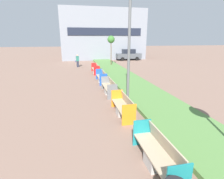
{
  "coord_description": "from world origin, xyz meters",
  "views": [
    {
      "loc": [
        -1.21,
        3.12,
        3.56
      ],
      "look_at": [
        0.9,
        13.04,
        0.6
      ],
      "focal_mm": 28.0,
      "sensor_mm": 36.0,
      "label": 1
    }
  ],
  "objects_px": {
    "bench_blue_frame": "(102,78)",
    "pedestrian_walking": "(77,61)",
    "street_lamp_post": "(129,33)",
    "parked_car_distant": "(128,55)",
    "sapling_tree_far": "(111,40)",
    "bench_orange_frame": "(123,107)",
    "bench_red_frame": "(96,70)",
    "bench_teal_frame": "(157,155)",
    "bench_grey_frame": "(109,88)"
  },
  "relations": [
    {
      "from": "bench_blue_frame",
      "to": "pedestrian_walking",
      "type": "distance_m",
      "value": 9.02
    },
    {
      "from": "street_lamp_post",
      "to": "parked_car_distant",
      "type": "relative_size",
      "value": 1.65
    },
    {
      "from": "street_lamp_post",
      "to": "sapling_tree_far",
      "type": "bearing_deg",
      "value": 81.95
    },
    {
      "from": "bench_orange_frame",
      "to": "parked_car_distant",
      "type": "relative_size",
      "value": 0.52
    },
    {
      "from": "street_lamp_post",
      "to": "pedestrian_walking",
      "type": "relative_size",
      "value": 4.29
    },
    {
      "from": "street_lamp_post",
      "to": "sapling_tree_far",
      "type": "height_order",
      "value": "street_lamp_post"
    },
    {
      "from": "bench_blue_frame",
      "to": "bench_red_frame",
      "type": "bearing_deg",
      "value": 89.99
    },
    {
      "from": "bench_blue_frame",
      "to": "bench_teal_frame",
      "type": "bearing_deg",
      "value": -90.01
    },
    {
      "from": "bench_red_frame",
      "to": "sapling_tree_far",
      "type": "bearing_deg",
      "value": 60.54
    },
    {
      "from": "bench_orange_frame",
      "to": "bench_red_frame",
      "type": "height_order",
      "value": "same"
    },
    {
      "from": "bench_orange_frame",
      "to": "street_lamp_post",
      "type": "distance_m",
      "value": 3.74
    },
    {
      "from": "bench_orange_frame",
      "to": "bench_grey_frame",
      "type": "bearing_deg",
      "value": 89.96
    },
    {
      "from": "bench_red_frame",
      "to": "bench_blue_frame",
      "type": "bearing_deg",
      "value": -90.01
    },
    {
      "from": "street_lamp_post",
      "to": "bench_grey_frame",
      "type": "bearing_deg",
      "value": 105.35
    },
    {
      "from": "bench_red_frame",
      "to": "bench_teal_frame",
      "type": "bearing_deg",
      "value": -90.01
    },
    {
      "from": "bench_blue_frame",
      "to": "street_lamp_post",
      "type": "relative_size",
      "value": 0.34
    },
    {
      "from": "parked_car_distant",
      "to": "bench_grey_frame",
      "type": "bearing_deg",
      "value": -111.02
    },
    {
      "from": "street_lamp_post",
      "to": "bench_blue_frame",
      "type": "bearing_deg",
      "value": 96.27
    },
    {
      "from": "bench_blue_frame",
      "to": "pedestrian_walking",
      "type": "bearing_deg",
      "value": 101.54
    },
    {
      "from": "bench_orange_frame",
      "to": "bench_grey_frame",
      "type": "xyz_separation_m",
      "value": [
        0.0,
        3.46,
        0.01
      ]
    },
    {
      "from": "bench_grey_frame",
      "to": "bench_blue_frame",
      "type": "height_order",
      "value": "same"
    },
    {
      "from": "bench_red_frame",
      "to": "parked_car_distant",
      "type": "distance_m",
      "value": 12.75
    },
    {
      "from": "bench_orange_frame",
      "to": "sapling_tree_far",
      "type": "height_order",
      "value": "sapling_tree_far"
    },
    {
      "from": "bench_grey_frame",
      "to": "bench_orange_frame",
      "type": "bearing_deg",
      "value": -90.04
    },
    {
      "from": "bench_blue_frame",
      "to": "parked_car_distant",
      "type": "distance_m",
      "value": 16.37
    },
    {
      "from": "bench_orange_frame",
      "to": "sapling_tree_far",
      "type": "distance_m",
      "value": 16.09
    },
    {
      "from": "parked_car_distant",
      "to": "bench_red_frame",
      "type": "bearing_deg",
      "value": -123.04
    },
    {
      "from": "bench_blue_frame",
      "to": "bench_orange_frame",
      "type": "bearing_deg",
      "value": -90.02
    },
    {
      "from": "bench_blue_frame",
      "to": "street_lamp_post",
      "type": "height_order",
      "value": "street_lamp_post"
    },
    {
      "from": "bench_orange_frame",
      "to": "street_lamp_post",
      "type": "height_order",
      "value": "street_lamp_post"
    },
    {
      "from": "street_lamp_post",
      "to": "pedestrian_walking",
      "type": "height_order",
      "value": "street_lamp_post"
    },
    {
      "from": "bench_orange_frame",
      "to": "bench_grey_frame",
      "type": "height_order",
      "value": "same"
    },
    {
      "from": "bench_orange_frame",
      "to": "bench_grey_frame",
      "type": "distance_m",
      "value": 3.46
    },
    {
      "from": "bench_blue_frame",
      "to": "bench_red_frame",
      "type": "xyz_separation_m",
      "value": [
        0.0,
        4.13,
        0.0
      ]
    },
    {
      "from": "bench_grey_frame",
      "to": "sapling_tree_far",
      "type": "bearing_deg",
      "value": 77.73
    },
    {
      "from": "street_lamp_post",
      "to": "parked_car_distant",
      "type": "distance_m",
      "value": 21.52
    },
    {
      "from": "bench_teal_frame",
      "to": "bench_red_frame",
      "type": "bearing_deg",
      "value": 89.99
    },
    {
      "from": "pedestrian_walking",
      "to": "sapling_tree_far",
      "type": "bearing_deg",
      "value": -0.45
    },
    {
      "from": "parked_car_distant",
      "to": "bench_orange_frame",
      "type": "bearing_deg",
      "value": -107.91
    },
    {
      "from": "bench_blue_frame",
      "to": "sapling_tree_far",
      "type": "distance_m",
      "value": 9.67
    },
    {
      "from": "pedestrian_walking",
      "to": "bench_teal_frame",
      "type": "bearing_deg",
      "value": -84.66
    },
    {
      "from": "bench_orange_frame",
      "to": "street_lamp_post",
      "type": "relative_size",
      "value": 0.32
    },
    {
      "from": "bench_orange_frame",
      "to": "sapling_tree_far",
      "type": "bearing_deg",
      "value": 80.39
    },
    {
      "from": "bench_blue_frame",
      "to": "sapling_tree_far",
      "type": "height_order",
      "value": "sapling_tree_far"
    },
    {
      "from": "bench_blue_frame",
      "to": "pedestrian_walking",
      "type": "height_order",
      "value": "pedestrian_walking"
    },
    {
      "from": "street_lamp_post",
      "to": "pedestrian_walking",
      "type": "distance_m",
      "value": 14.88
    },
    {
      "from": "bench_teal_frame",
      "to": "sapling_tree_far",
      "type": "relative_size",
      "value": 0.57
    },
    {
      "from": "bench_teal_frame",
      "to": "bench_blue_frame",
      "type": "height_order",
      "value": "same"
    },
    {
      "from": "bench_orange_frame",
      "to": "pedestrian_walking",
      "type": "distance_m",
      "value": 15.72
    },
    {
      "from": "bench_red_frame",
      "to": "bench_orange_frame",
      "type": "bearing_deg",
      "value": -90.01
    }
  ]
}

